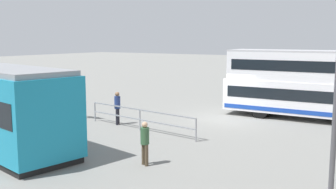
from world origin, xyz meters
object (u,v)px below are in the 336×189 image
object	(u,v)px
double_decker_bus	(333,86)
pedestrian_near_railing	(117,106)
info_sign	(74,92)
pedestrian_crossing	(145,140)

from	to	relation	value
double_decker_bus	pedestrian_near_railing	size ratio (longest dim) A/B	6.79
pedestrian_near_railing	info_sign	distance (m)	2.99
info_sign	pedestrian_crossing	bearing A→B (deg)	150.74
pedestrian_near_railing	info_sign	xyz separation A→B (m)	(2.93, 0.27, 0.56)
double_decker_bus	pedestrian_crossing	bearing A→B (deg)	69.39
pedestrian_near_railing	info_sign	world-z (taller)	info_sign
pedestrian_crossing	info_sign	world-z (taller)	info_sign
pedestrian_crossing	info_sign	xyz separation A→B (m)	(8.13, -4.55, 0.66)
double_decker_bus	info_sign	bearing A→B (deg)	29.70
double_decker_bus	info_sign	xyz separation A→B (m)	(12.53, 7.14, -0.42)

